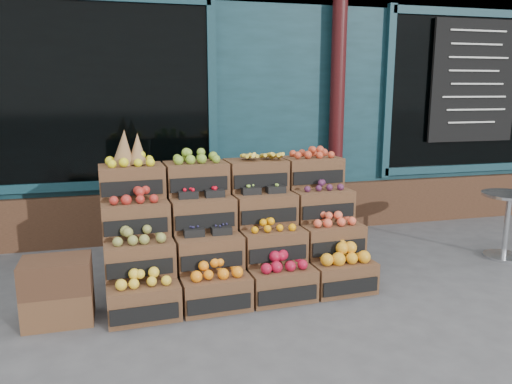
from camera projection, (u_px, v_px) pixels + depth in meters
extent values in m
plane|color=#47474A|center=(299.00, 304.00, 4.27)|extent=(60.00, 60.00, 0.00)
cube|color=#103039|center=(201.00, 54.00, 8.70)|extent=(12.00, 6.00, 4.80)
cube|color=#103039|center=(239.00, 114.00, 6.09)|extent=(12.00, 0.12, 3.00)
cube|color=#402719|center=(241.00, 211.00, 6.27)|extent=(12.00, 0.18, 0.60)
cube|color=black|center=(101.00, 94.00, 5.57)|extent=(2.40, 0.06, 2.00)
cube|color=black|center=(469.00, 93.00, 6.78)|extent=(2.40, 0.06, 2.00)
cylinder|color=#360C0D|center=(337.00, 106.00, 6.18)|extent=(0.18, 0.18, 3.20)
cube|color=black|center=(474.00, 82.00, 6.67)|extent=(1.30, 0.04, 1.60)
cube|color=#543621|center=(144.00, 300.00, 4.01)|extent=(0.58, 0.42, 0.28)
cube|color=black|center=(146.00, 314.00, 3.82)|extent=(0.52, 0.04, 0.13)
cube|color=gold|center=(142.00, 278.00, 3.97)|extent=(0.47, 0.32, 0.10)
cube|color=#543621|center=(215.00, 291.00, 4.18)|extent=(0.58, 0.42, 0.28)
cube|color=black|center=(221.00, 304.00, 4.00)|extent=(0.52, 0.04, 0.13)
cube|color=orange|center=(214.00, 269.00, 4.15)|extent=(0.47, 0.32, 0.10)
cube|color=#543621|center=(280.00, 283.00, 4.36)|extent=(0.58, 0.42, 0.28)
cube|color=black|center=(289.00, 295.00, 4.17)|extent=(0.52, 0.04, 0.13)
cube|color=maroon|center=(281.00, 262.00, 4.32)|extent=(0.47, 0.32, 0.11)
cube|color=#543621|center=(341.00, 275.00, 4.54)|extent=(0.58, 0.42, 0.28)
cube|color=black|center=(352.00, 287.00, 4.35)|extent=(0.52, 0.04, 0.13)
cube|color=orange|center=(342.00, 254.00, 4.49)|extent=(0.47, 0.32, 0.13)
cube|color=#543621|center=(139.00, 257.00, 4.18)|extent=(0.58, 0.42, 0.28)
cube|color=black|center=(142.00, 269.00, 3.99)|extent=(0.52, 0.04, 0.13)
cube|color=olive|center=(138.00, 235.00, 4.14)|extent=(0.47, 0.32, 0.10)
cube|color=#543621|center=(208.00, 250.00, 4.35)|extent=(0.58, 0.42, 0.28)
cube|color=black|center=(213.00, 261.00, 4.16)|extent=(0.52, 0.04, 0.13)
cube|color=#1B1836|center=(208.00, 233.00, 4.32)|extent=(0.47, 0.32, 0.03)
cube|color=#543621|center=(271.00, 244.00, 4.53)|extent=(0.58, 0.42, 0.28)
cube|color=black|center=(279.00, 254.00, 4.34)|extent=(0.52, 0.04, 0.13)
cube|color=orange|center=(272.00, 225.00, 4.49)|extent=(0.47, 0.32, 0.08)
cube|color=#543621|center=(330.00, 238.00, 4.70)|extent=(0.58, 0.42, 0.28)
cube|color=black|center=(340.00, 248.00, 4.51)|extent=(0.52, 0.04, 0.13)
cube|color=#E45435|center=(331.00, 219.00, 4.66)|extent=(0.47, 0.32, 0.09)
cube|color=#543621|center=(135.00, 217.00, 4.34)|extent=(0.58, 0.42, 0.28)
cube|color=black|center=(138.00, 227.00, 4.15)|extent=(0.52, 0.04, 0.13)
cube|color=#A2251D|center=(134.00, 196.00, 4.30)|extent=(0.47, 0.32, 0.10)
cube|color=#543621|center=(202.00, 212.00, 4.52)|extent=(0.58, 0.42, 0.28)
cube|color=black|center=(207.00, 221.00, 4.33)|extent=(0.52, 0.04, 0.13)
cube|color=red|center=(201.00, 195.00, 4.48)|extent=(0.47, 0.32, 0.04)
cube|color=#543621|center=(263.00, 208.00, 4.69)|extent=(0.58, 0.42, 0.28)
cube|color=black|center=(271.00, 216.00, 4.50)|extent=(0.52, 0.04, 0.13)
cube|color=#8BBB3F|center=(263.00, 191.00, 4.66)|extent=(0.47, 0.32, 0.03)
cube|color=#543621|center=(320.00, 204.00, 4.87)|extent=(0.58, 0.42, 0.28)
cube|color=black|center=(330.00, 211.00, 4.68)|extent=(0.52, 0.04, 0.13)
cube|color=#4B1D3C|center=(321.00, 186.00, 4.83)|extent=(0.47, 0.32, 0.07)
cube|color=#543621|center=(132.00, 181.00, 4.51)|extent=(0.58, 0.42, 0.28)
cube|color=black|center=(134.00, 188.00, 4.32)|extent=(0.52, 0.04, 0.13)
cube|color=yellow|center=(131.00, 160.00, 4.47)|extent=(0.47, 0.32, 0.09)
cube|color=#543621|center=(196.00, 177.00, 4.68)|extent=(0.58, 0.42, 0.28)
cube|color=black|center=(200.00, 184.00, 4.49)|extent=(0.52, 0.04, 0.13)
cube|color=olive|center=(195.00, 157.00, 4.64)|extent=(0.47, 0.32, 0.10)
cube|color=#543621|center=(255.00, 174.00, 4.86)|extent=(0.58, 0.42, 0.28)
cube|color=black|center=(262.00, 181.00, 4.67)|extent=(0.52, 0.04, 0.13)
cube|color=gold|center=(255.00, 155.00, 4.82)|extent=(0.47, 0.32, 0.09)
cube|color=#543621|center=(311.00, 171.00, 5.03)|extent=(0.58, 0.42, 0.28)
cube|color=black|center=(320.00, 177.00, 4.84)|extent=(0.52, 0.04, 0.13)
cube|color=#C24125|center=(311.00, 153.00, 4.99)|extent=(0.47, 0.32, 0.08)
cube|color=#402719|center=(241.00, 277.00, 4.50)|extent=(2.35, 0.51, 0.28)
cube|color=#402719|center=(233.00, 254.00, 4.69)|extent=(2.35, 0.51, 0.57)
cube|color=#402719|center=(227.00, 233.00, 4.88)|extent=(2.35, 0.51, 0.85)
cone|color=olive|center=(124.00, 147.00, 4.43)|extent=(0.20, 0.20, 0.33)
cone|color=olive|center=(137.00, 149.00, 4.51)|extent=(0.17, 0.17, 0.28)
cube|color=#543621|center=(59.00, 306.00, 3.92)|extent=(0.52, 0.37, 0.26)
cube|color=#402719|center=(56.00, 275.00, 3.86)|extent=(0.52, 0.37, 0.26)
cylinder|color=#B4B6BB|center=(503.00, 256.00, 5.45)|extent=(0.42, 0.42, 0.03)
cylinder|color=#B4B6BB|center=(506.00, 226.00, 5.38)|extent=(0.06, 0.06, 0.68)
cylinder|color=#B4B6BB|center=(510.00, 195.00, 5.31)|extent=(0.57, 0.57, 0.03)
imported|color=#1F6D2C|center=(84.00, 154.00, 6.14)|extent=(0.78, 0.54, 2.05)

